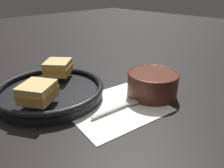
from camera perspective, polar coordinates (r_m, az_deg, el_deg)
ground_plane at (r=0.68m, az=0.08°, el=-3.66°), size 4.00×4.00×0.00m
napkin at (r=0.63m, az=0.86°, el=-6.01°), size 0.30×0.27×0.00m
soup_bowl at (r=0.69m, az=10.54°, el=0.37°), size 0.16×0.16×0.08m
spoon at (r=0.63m, az=4.06°, el=-5.26°), size 0.17×0.04×0.01m
skillet at (r=0.70m, az=-15.68°, el=-1.82°), size 0.33×0.33×0.04m
sandwich_near_left at (r=0.60m, az=-18.86°, el=-2.00°), size 0.12×0.11×0.05m
sandwich_near_right at (r=0.76m, az=-13.91°, el=4.24°), size 0.12×0.12×0.05m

